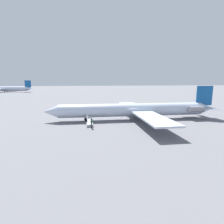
% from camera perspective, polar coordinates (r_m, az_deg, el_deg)
% --- Properties ---
extents(ground_plane, '(600.00, 600.00, 0.00)m').
position_cam_1_polar(ground_plane, '(35.66, 6.73, -2.44)').
color(ground_plane, slate).
extents(airplane_main, '(35.11, 27.06, 6.72)m').
position_cam_1_polar(airplane_main, '(35.55, 8.34, 0.77)').
color(airplane_main, silver).
rests_on(airplane_main, ground).
extents(airplane_taxiing_distant, '(46.70, 36.63, 8.56)m').
position_cam_1_polar(airplane_taxiing_distant, '(154.32, -32.43, 6.47)').
color(airplane_taxiing_distant, silver).
rests_on(airplane_taxiing_distant, ground).
extents(boarding_stairs, '(1.32, 4.08, 1.68)m').
position_cam_1_polar(boarding_stairs, '(30.71, -7.26, -3.74)').
color(boarding_stairs, '#B2B2B7').
rests_on(boarding_stairs, ground).
extents(passenger, '(0.36, 0.55, 1.74)m').
position_cam_1_polar(passenger, '(28.88, -6.70, -3.32)').
color(passenger, '#23232D').
rests_on(passenger, ground).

